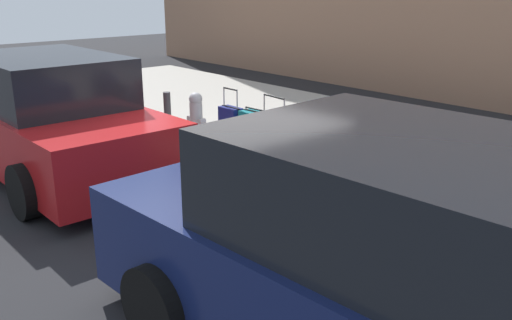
{
  "coord_description": "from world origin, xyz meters",
  "views": [
    {
      "loc": [
        -5.53,
        4.27,
        2.53
      ],
      "look_at": [
        -1.11,
        0.39,
        0.66
      ],
      "focal_mm": 39.04,
      "sensor_mm": 36.0,
      "label": 1
    }
  ],
  "objects_px": {
    "suitcase_teal_7": "(255,135)",
    "parked_car_red_1": "(49,119)",
    "fire_hydrant": "(196,116)",
    "suitcase_teal_0": "(496,209)",
    "suitcase_maroon_5": "(307,154)",
    "suitcase_black_2": "(409,189)",
    "suitcase_red_4": "(333,159)",
    "suitcase_olive_6": "(274,144)",
    "parked_car_navy_0": "(413,277)",
    "suitcase_silver_3": "(371,178)",
    "suitcase_navy_1": "(448,195)",
    "suitcase_navy_8": "(231,130)",
    "bollard_post": "(168,114)"
  },
  "relations": [
    {
      "from": "suitcase_black_2",
      "to": "suitcase_silver_3",
      "type": "height_order",
      "value": "suitcase_silver_3"
    },
    {
      "from": "suitcase_maroon_5",
      "to": "fire_hydrant",
      "type": "distance_m",
      "value": 2.38
    },
    {
      "from": "suitcase_red_4",
      "to": "suitcase_olive_6",
      "type": "xyz_separation_m",
      "value": [
        1.02,
        0.02,
        -0.03
      ]
    },
    {
      "from": "fire_hydrant",
      "to": "suitcase_teal_0",
      "type": "bearing_deg",
      "value": -179.24
    },
    {
      "from": "suitcase_silver_3",
      "to": "suitcase_teal_0",
      "type": "bearing_deg",
      "value": -178.57
    },
    {
      "from": "suitcase_navy_8",
      "to": "suitcase_olive_6",
      "type": "bearing_deg",
      "value": 175.68
    },
    {
      "from": "fire_hydrant",
      "to": "parked_car_navy_0",
      "type": "bearing_deg",
      "value": 158.19
    },
    {
      "from": "fire_hydrant",
      "to": "parked_car_red_1",
      "type": "distance_m",
      "value": 2.19
    },
    {
      "from": "suitcase_navy_1",
      "to": "suitcase_navy_8",
      "type": "relative_size",
      "value": 1.04
    },
    {
      "from": "suitcase_teal_0",
      "to": "suitcase_navy_8",
      "type": "bearing_deg",
      "value": 0.76
    },
    {
      "from": "fire_hydrant",
      "to": "parked_car_red_1",
      "type": "bearing_deg",
      "value": 78.34
    },
    {
      "from": "suitcase_teal_7",
      "to": "parked_car_red_1",
      "type": "bearing_deg",
      "value": 51.42
    },
    {
      "from": "fire_hydrant",
      "to": "parked_car_navy_0",
      "type": "height_order",
      "value": "parked_car_navy_0"
    },
    {
      "from": "suitcase_teal_7",
      "to": "suitcase_teal_0",
      "type": "bearing_deg",
      "value": 179.81
    },
    {
      "from": "suitcase_olive_6",
      "to": "suitcase_maroon_5",
      "type": "bearing_deg",
      "value": -170.2
    },
    {
      "from": "suitcase_olive_6",
      "to": "bollard_post",
      "type": "height_order",
      "value": "suitcase_olive_6"
    },
    {
      "from": "suitcase_black_2",
      "to": "suitcase_red_4",
      "type": "relative_size",
      "value": 0.61
    },
    {
      "from": "suitcase_teal_0",
      "to": "parked_car_red_1",
      "type": "height_order",
      "value": "parked_car_red_1"
    },
    {
      "from": "parked_car_navy_0",
      "to": "suitcase_maroon_5",
      "type": "bearing_deg",
      "value": -36.16
    },
    {
      "from": "suitcase_teal_0",
      "to": "suitcase_maroon_5",
      "type": "xyz_separation_m",
      "value": [
        2.45,
        0.04,
        -0.0
      ]
    },
    {
      "from": "suitcase_silver_3",
      "to": "fire_hydrant",
      "type": "bearing_deg",
      "value": 0.48
    },
    {
      "from": "suitcase_teal_0",
      "to": "suitcase_maroon_5",
      "type": "bearing_deg",
      "value": 0.86
    },
    {
      "from": "suitcase_teal_7",
      "to": "fire_hydrant",
      "type": "height_order",
      "value": "fire_hydrant"
    },
    {
      "from": "suitcase_olive_6",
      "to": "bollard_post",
      "type": "distance_m",
      "value": 2.44
    },
    {
      "from": "suitcase_teal_0",
      "to": "suitcase_navy_1",
      "type": "height_order",
      "value": "suitcase_navy_1"
    },
    {
      "from": "suitcase_navy_8",
      "to": "parked_car_navy_0",
      "type": "bearing_deg",
      "value": 154.42
    },
    {
      "from": "suitcase_black_2",
      "to": "suitcase_maroon_5",
      "type": "relative_size",
      "value": 0.65
    },
    {
      "from": "suitcase_navy_1",
      "to": "suitcase_red_4",
      "type": "bearing_deg",
      "value": 0.02
    },
    {
      "from": "suitcase_olive_6",
      "to": "fire_hydrant",
      "type": "xyz_separation_m",
      "value": [
        1.85,
        -0.06,
        0.05
      ]
    },
    {
      "from": "parked_car_navy_0",
      "to": "parked_car_red_1",
      "type": "relative_size",
      "value": 1.06
    },
    {
      "from": "suitcase_navy_1",
      "to": "suitcase_black_2",
      "type": "bearing_deg",
      "value": -3.63
    },
    {
      "from": "suitcase_red_4",
      "to": "parked_car_red_1",
      "type": "height_order",
      "value": "parked_car_red_1"
    },
    {
      "from": "suitcase_maroon_5",
      "to": "parked_car_navy_0",
      "type": "relative_size",
      "value": 0.2
    },
    {
      "from": "suitcase_black_2",
      "to": "parked_car_red_1",
      "type": "relative_size",
      "value": 0.14
    },
    {
      "from": "suitcase_silver_3",
      "to": "suitcase_olive_6",
      "type": "distance_m",
      "value": 1.54
    },
    {
      "from": "parked_car_navy_0",
      "to": "fire_hydrant",
      "type": "bearing_deg",
      "value": -21.81
    },
    {
      "from": "bollard_post",
      "to": "suitcase_red_4",
      "type": "bearing_deg",
      "value": -178.2
    },
    {
      "from": "suitcase_maroon_5",
      "to": "suitcase_navy_8",
      "type": "bearing_deg",
      "value": 0.61
    },
    {
      "from": "suitcase_olive_6",
      "to": "parked_car_red_1",
      "type": "height_order",
      "value": "parked_car_red_1"
    },
    {
      "from": "suitcase_teal_7",
      "to": "suitcase_silver_3",
      "type": "bearing_deg",
      "value": 178.68
    },
    {
      "from": "suitcase_silver_3",
      "to": "suitcase_olive_6",
      "type": "xyz_separation_m",
      "value": [
        1.54,
        0.09,
        0.08
      ]
    },
    {
      "from": "parked_car_red_1",
      "to": "bollard_post",
      "type": "bearing_deg",
      "value": -85.7
    },
    {
      "from": "suitcase_teal_0",
      "to": "suitcase_olive_6",
      "type": "xyz_separation_m",
      "value": [
        2.98,
        0.13,
        0.03
      ]
    },
    {
      "from": "suitcase_black_2",
      "to": "suitcase_teal_7",
      "type": "relative_size",
      "value": 0.85
    },
    {
      "from": "suitcase_black_2",
      "to": "fire_hydrant",
      "type": "height_order",
      "value": "fire_hydrant"
    },
    {
      "from": "suitcase_maroon_5",
      "to": "suitcase_olive_6",
      "type": "bearing_deg",
      "value": 9.8
    },
    {
      "from": "suitcase_black_2",
      "to": "parked_car_red_1",
      "type": "distance_m",
      "value": 4.86
    },
    {
      "from": "suitcase_silver_3",
      "to": "suitcase_olive_6",
      "type": "height_order",
      "value": "suitcase_olive_6"
    },
    {
      "from": "suitcase_teal_7",
      "to": "parked_car_navy_0",
      "type": "xyz_separation_m",
      "value": [
        -4.02,
        2.21,
        0.3
      ]
    },
    {
      "from": "suitcase_silver_3",
      "to": "suitcase_navy_8",
      "type": "distance_m",
      "value": 2.54
    }
  ]
}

